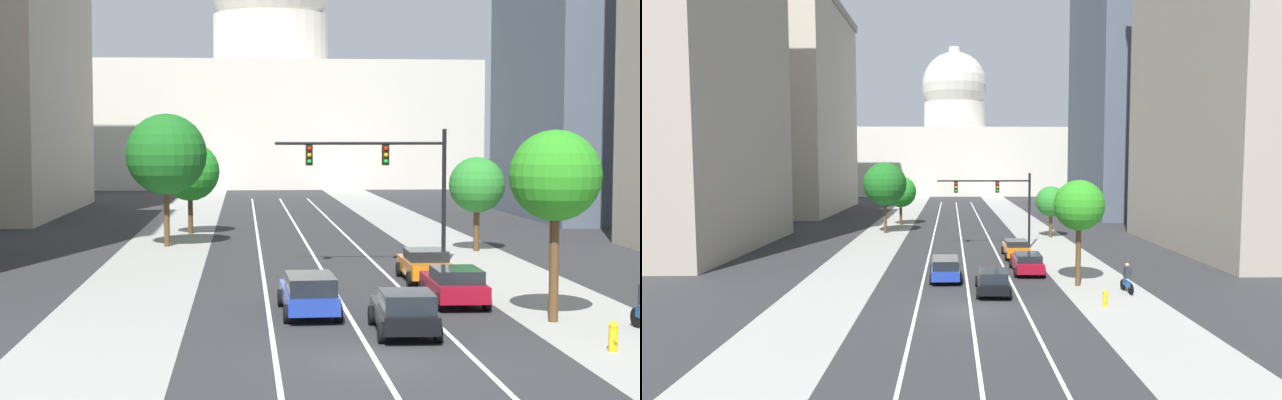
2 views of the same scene
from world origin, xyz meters
The scene contains 17 objects.
ground_plane centered at (0.00, 40.00, 0.00)m, with size 400.00×400.00×0.00m, color #2B2B2D.
sidewalk_left centered at (-7.97, 35.00, 0.01)m, with size 4.88×130.00×0.01m, color gray.
sidewalk_right centered at (7.97, 35.00, 0.01)m, with size 4.88×130.00×0.01m, color gray.
lane_stripe_left centered at (-2.77, 25.00, 0.01)m, with size 0.16×90.00×0.01m, color white.
lane_stripe_center centered at (0.00, 25.00, 0.01)m, with size 0.16×90.00×0.01m, color white.
lane_stripe_right centered at (2.77, 25.00, 0.01)m, with size 0.16×90.00×0.01m, color white.
capitol_building centered at (0.00, 99.52, 10.98)m, with size 49.49×27.46×35.13m.
car_orange centered at (4.15, 14.33, 0.73)m, with size 2.06×4.28×1.38m.
car_crimson centered at (4.15, 8.63, 0.74)m, with size 2.09×4.45×1.40m.
car_black centered at (1.38, 3.26, 0.75)m, with size 2.02×4.22×1.46m.
car_blue centered at (-1.38, 6.79, 0.79)m, with size 2.05×4.75×1.50m.
traffic_signal_mast centered at (3.27, 18.59, 4.64)m, with size 8.09×0.39×6.58m.
fire_hydrant centered at (7.00, 0.41, 0.46)m, with size 0.26×0.35×0.91m.
street_tree_near_left centered at (-7.96, 28.47, 5.21)m, with size 4.58×4.58×7.51m.
street_tree_near_right centered at (8.98, 24.97, 3.59)m, with size 3.03×3.03×5.12m.
street_tree_mid_left centered at (-7.01, 35.60, 3.98)m, with size 3.75×3.75×5.87m.
street_tree_mid_right centered at (6.71, 4.96, 4.88)m, with size 3.05×3.05×6.45m.
Camera 1 is at (-3.64, -26.38, 6.21)m, focal length 54.24 mm.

